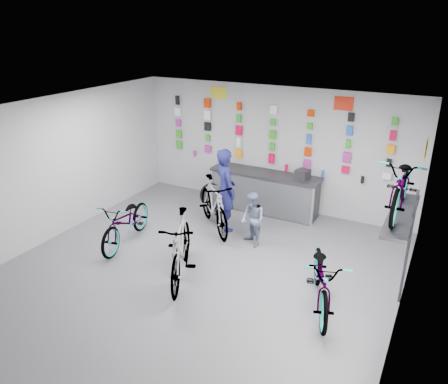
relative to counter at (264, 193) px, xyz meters
The scene contains 20 objects.
floor 3.57m from the counter, 90.00° to the right, with size 8.00×8.00×0.00m, color #535358.
ceiling 4.34m from the counter, 90.00° to the right, with size 8.00×8.00×0.00m, color white.
wall_back 1.11m from the counter, 90.00° to the left, with size 7.00×7.00×0.00m, color #B7B7B9.
wall_left 5.08m from the counter, 134.67° to the right, with size 8.00×8.00×0.00m, color #B7B7B9.
wall_right 5.08m from the counter, 45.33° to the right, with size 8.00×8.00×0.00m, color #B7B7B9.
counter is the anchor object (origin of this frame).
merch_wall 1.36m from the counter, 108.91° to the left, with size 5.57×0.08×1.57m.
wall_bracket 4.18m from the counter, 35.12° to the right, with size 0.39×1.90×2.00m.
sign_left 2.73m from the counter, 163.67° to the left, with size 0.42×0.02×0.30m, color yellow.
sign_right 2.78m from the counter, 15.36° to the left, with size 0.42×0.02×0.30m, color red.
sign_side 4.72m from the counter, 33.92° to the right, with size 0.02×0.40×0.30m, color yellow.
bike_left 3.45m from the counter, 123.38° to the right, with size 0.67×1.91×1.00m, color gray.
bike_center 3.46m from the counter, 92.67° to the right, with size 0.58×2.05×1.23m, color gray.
bike_right 3.87m from the counter, 52.98° to the right, with size 0.69×1.99×1.05m, color gray.
bike_service 1.56m from the counter, 112.97° to the right, with size 0.56×1.97×1.18m, color gray.
bike_wall 4.30m from the counter, 35.76° to the right, with size 0.63×1.80×0.95m, color gray.
clerk 1.42m from the counter, 107.03° to the right, with size 0.68×0.45×1.87m, color #16174A.
customer 1.78m from the counter, 74.94° to the right, with size 0.57×0.44×1.16m, color slate.
spare_wheel 1.32m from the counter, 163.49° to the right, with size 0.67×0.44×0.63m.
register 1.11m from the counter, ahead, with size 0.28×0.30×0.22m, color black.
Camera 1 is at (3.75, -5.65, 4.44)m, focal length 35.00 mm.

